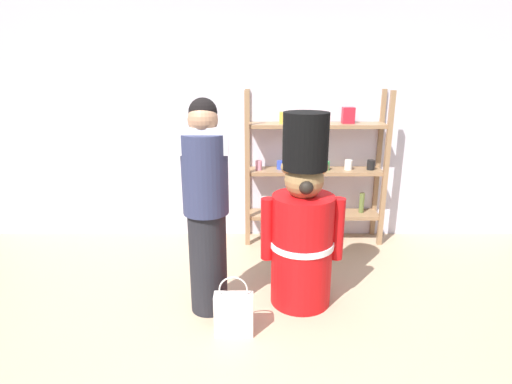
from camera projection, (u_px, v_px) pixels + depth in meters
ground_plane at (259, 351)px, 2.89m from camera, size 6.40×6.40×0.00m
back_wall at (258, 126)px, 4.61m from camera, size 6.40×0.12×2.60m
merchandise_shelf at (315, 169)px, 4.53m from camera, size 1.55×0.35×1.71m
teddy_bear_guard at (303, 227)px, 3.32m from camera, size 0.68×0.53×1.61m
person_shopper at (207, 207)px, 3.15m from camera, size 0.37×0.35×1.73m
shopping_bag at (234, 313)px, 3.03m from camera, size 0.29×0.11×0.48m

